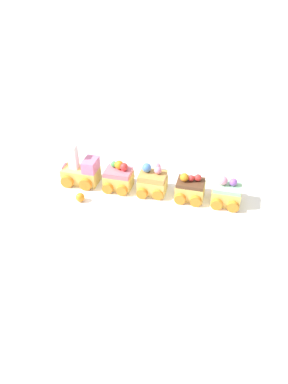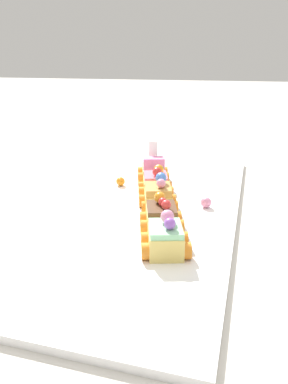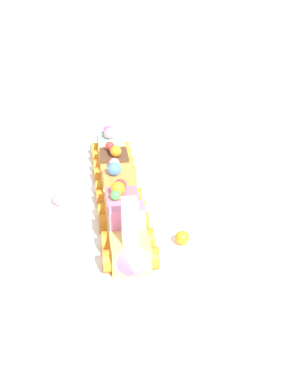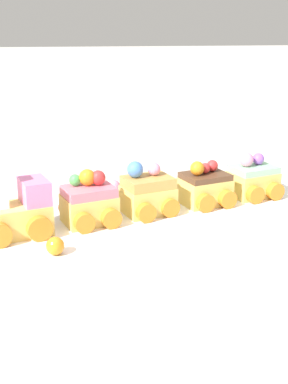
% 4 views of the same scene
% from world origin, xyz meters
% --- Properties ---
extents(ground_plane, '(10.00, 10.00, 0.00)m').
position_xyz_m(ground_plane, '(0.00, 0.00, 0.00)').
color(ground_plane, beige).
extents(display_board, '(0.81, 0.34, 0.01)m').
position_xyz_m(display_board, '(0.00, 0.00, 0.01)').
color(display_board, white).
rests_on(display_board, ground_plane).
extents(cake_train_locomotive, '(0.12, 0.09, 0.10)m').
position_xyz_m(cake_train_locomotive, '(0.16, 0.04, 0.04)').
color(cake_train_locomotive, '#EACC66').
rests_on(cake_train_locomotive, display_board).
extents(cake_car_strawberry, '(0.08, 0.09, 0.07)m').
position_xyz_m(cake_car_strawberry, '(0.06, 0.01, 0.04)').
color(cake_car_strawberry, '#EACC66').
rests_on(cake_car_strawberry, display_board).
extents(cake_car_caramel, '(0.08, 0.09, 0.07)m').
position_xyz_m(cake_car_caramel, '(-0.02, -0.02, 0.04)').
color(cake_car_caramel, '#EACC66').
rests_on(cake_car_caramel, display_board).
extents(cake_car_chocolate, '(0.08, 0.09, 0.06)m').
position_xyz_m(cake_car_chocolate, '(-0.10, -0.05, 0.03)').
color(cake_car_chocolate, '#EACC66').
rests_on(cake_car_chocolate, display_board).
extents(cake_car_mint, '(0.08, 0.09, 0.06)m').
position_xyz_m(cake_car_mint, '(-0.18, -0.07, 0.03)').
color(cake_car_mint, '#EACC66').
rests_on(cake_car_mint, display_board).
extents(gumball_orange, '(0.02, 0.02, 0.02)m').
position_xyz_m(gumball_orange, '(0.10, 0.10, 0.02)').
color(gumball_orange, orange).
rests_on(gumball_orange, display_board).
extents(gumball_pink, '(0.02, 0.02, 0.02)m').
position_xyz_m(gumball_pink, '(0.02, -0.11, 0.02)').
color(gumball_pink, pink).
rests_on(gumball_pink, display_board).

